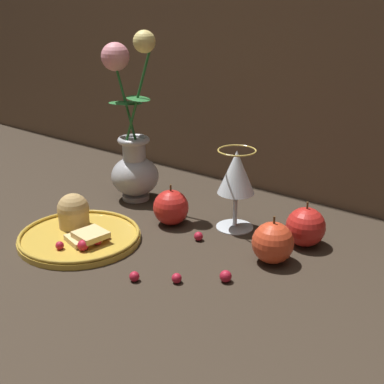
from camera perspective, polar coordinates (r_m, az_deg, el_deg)
ground_plane at (r=0.97m, az=-3.39°, el=-4.86°), size 2.40×2.40×0.00m
vase at (r=1.11m, az=-6.36°, el=4.67°), size 0.15×0.10×0.35m
plate_with_pastries at (r=0.97m, az=-12.03°, el=-3.99°), size 0.22×0.22×0.07m
wine_glass at (r=0.97m, az=4.74°, el=1.77°), size 0.07×0.07×0.15m
apple_beside_vase at (r=1.00m, az=-2.26°, el=-1.66°), size 0.07×0.07×0.08m
apple_near_glass at (r=0.94m, az=12.02°, el=-3.66°), size 0.07×0.07×0.08m
apple_at_table_edge at (r=0.88m, az=8.61°, el=-5.37°), size 0.07×0.07×0.08m
berry_near_plate at (r=0.95m, az=0.69°, el=-4.75°), size 0.02×0.02×0.02m
berry_front_center at (r=0.83m, az=3.61°, el=-8.96°), size 0.02×0.02×0.02m
berry_by_glass_stem at (r=0.82m, az=-1.65°, el=-9.17°), size 0.02×0.02×0.02m
berry_under_candlestick at (r=0.83m, az=-6.17°, el=-8.95°), size 0.02×0.02×0.02m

